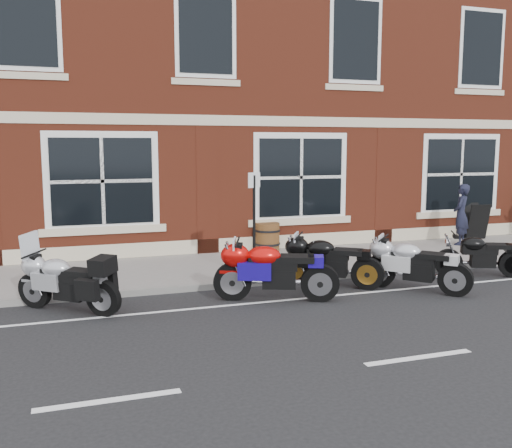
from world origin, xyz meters
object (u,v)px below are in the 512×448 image
object	(u,v)px
pedestrian_left	(461,214)
barrel_planter	(267,237)
parking_sign	(254,218)
moto_touring_silver	(66,280)
moto_naked_black	(478,253)
moto_sport_black	(329,260)
a_board_sign	(474,221)
moto_sport_red	(274,269)
moto_sport_silver	(415,263)

from	to	relation	value
pedestrian_left	barrel_planter	bearing A→B (deg)	-48.71
barrel_planter	parking_sign	size ratio (longest dim) A/B	0.34
moto_touring_silver	moto_naked_black	size ratio (longest dim) A/B	0.92
moto_sport_black	a_board_sign	xyz separation A→B (m)	(6.24, 3.32, 0.09)
moto_sport_red	parking_sign	size ratio (longest dim) A/B	1.00
moto_sport_silver	pedestrian_left	world-z (taller)	pedestrian_left
moto_sport_silver	pedestrian_left	size ratio (longest dim) A/B	1.01
moto_sport_red	moto_naked_black	bearing A→B (deg)	-62.81
moto_sport_red	parking_sign	xyz separation A→B (m)	(0.07, 1.30, 0.77)
a_board_sign	parking_sign	distance (m)	8.06
moto_sport_red	pedestrian_left	size ratio (longest dim) A/B	1.31
moto_sport_black	barrel_planter	size ratio (longest dim) A/B	2.43
moto_touring_silver	moto_naked_black	bearing A→B (deg)	-50.98
moto_naked_black	barrel_planter	distance (m)	5.05
moto_sport_silver	a_board_sign	xyz separation A→B (m)	(4.83, 4.17, 0.09)
moto_sport_black	moto_sport_silver	bearing A→B (deg)	-84.23
moto_touring_silver	moto_sport_silver	xyz separation A→B (m)	(6.37, -0.73, -0.00)
pedestrian_left	moto_naked_black	bearing A→B (deg)	17.77
moto_sport_black	a_board_sign	distance (m)	7.06
pedestrian_left	parking_sign	distance (m)	6.86
parking_sign	moto_sport_silver	bearing A→B (deg)	-52.31
moto_sport_silver	moto_naked_black	size ratio (longest dim) A/B	0.92
barrel_planter	moto_sport_silver	bearing A→B (deg)	-71.04
moto_naked_black	moto_sport_red	bearing A→B (deg)	119.63
moto_sport_red	moto_sport_black	xyz separation A→B (m)	(1.41, 0.63, -0.04)
moto_touring_silver	barrel_planter	xyz separation A→B (m)	(4.90, 3.54, -0.06)
moto_sport_silver	barrel_planter	world-z (taller)	moto_sport_silver
moto_sport_red	moto_naked_black	distance (m)	4.86
pedestrian_left	moto_sport_silver	bearing A→B (deg)	2.23
moto_sport_red	barrel_planter	bearing A→B (deg)	3.99
pedestrian_left	a_board_sign	world-z (taller)	pedestrian_left
moto_sport_silver	parking_sign	xyz separation A→B (m)	(-2.75, 1.52, 0.82)
moto_sport_silver	moto_naked_black	xyz separation A→B (m)	(2.03, 0.63, -0.05)
moto_touring_silver	moto_sport_red	xyz separation A→B (m)	(3.55, -0.50, 0.04)
moto_sport_red	moto_naked_black	world-z (taller)	moto_sport_red
moto_sport_silver	moto_naked_black	bearing A→B (deg)	-24.06
pedestrian_left	barrel_planter	size ratio (longest dim) A/B	2.29
moto_sport_red	pedestrian_left	xyz separation A→B (m)	(6.63, 3.25, 0.36)
moto_touring_silver	barrel_planter	distance (m)	6.05
moto_sport_red	moto_sport_silver	bearing A→B (deg)	-72.22
moto_touring_silver	a_board_sign	xyz separation A→B (m)	(11.20, 3.44, 0.09)
moto_sport_black	moto_naked_black	size ratio (longest dim) A/B	0.98
moto_touring_silver	a_board_sign	size ratio (longest dim) A/B	1.60
moto_sport_red	a_board_sign	size ratio (longest dim) A/B	2.09
moto_naked_black	a_board_sign	distance (m)	4.52
pedestrian_left	a_board_sign	size ratio (longest dim) A/B	1.60
moto_touring_silver	a_board_sign	bearing A→B (deg)	-33.23
moto_sport_black	moto_naked_black	xyz separation A→B (m)	(3.43, -0.22, -0.05)
parking_sign	moto_naked_black	bearing A→B (deg)	-33.86
moto_naked_black	barrel_planter	bearing A→B (deg)	68.69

